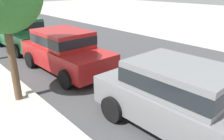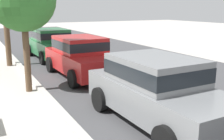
{
  "view_description": "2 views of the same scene",
  "coord_description": "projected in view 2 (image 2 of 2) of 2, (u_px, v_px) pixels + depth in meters",
  "views": [
    {
      "loc": [
        5.73,
        0.85,
        3.1
      ],
      "look_at": [
        1.24,
        4.79,
        0.8
      ],
      "focal_mm": 35.24,
      "sensor_mm": 36.0,
      "label": 1
    },
    {
      "loc": [
        8.44,
        1.07,
        2.67
      ],
      "look_at": [
        1.24,
        4.79,
        0.8
      ],
      "focal_mm": 43.62,
      "sensor_mm": 36.0,
      "label": 2
    }
  ],
  "objects": [
    {
      "name": "parked_car_red",
      "position": [
        80.0,
        55.0,
        10.65
      ],
      "size": [
        4.15,
        2.01,
        1.56
      ],
      "color": "#B21E1E",
      "rests_on": "ground"
    },
    {
      "name": "parked_car_grey",
      "position": [
        157.0,
        88.0,
        6.33
      ],
      "size": [
        4.15,
        2.01,
        1.56
      ],
      "color": "slate",
      "rests_on": "ground"
    },
    {
      "name": "curb_stone",
      "position": [
        42.0,
        91.0,
        8.72
      ],
      "size": [
        60.0,
        0.2,
        0.12
      ],
      "primitive_type": "cube",
      "color": "#B2AFA8",
      "rests_on": "ground"
    },
    {
      "name": "street_surface",
      "position": [
        158.0,
        76.0,
        10.78
      ],
      "size": [
        60.0,
        9.0,
        0.01
      ],
      "primitive_type": "cube",
      "color": "#424244",
      "rests_on": "ground"
    },
    {
      "name": "parked_car_green",
      "position": [
        51.0,
        43.0,
        14.42
      ],
      "size": [
        4.15,
        2.01,
        1.56
      ],
      "color": "#236638",
      "rests_on": "ground"
    }
  ]
}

